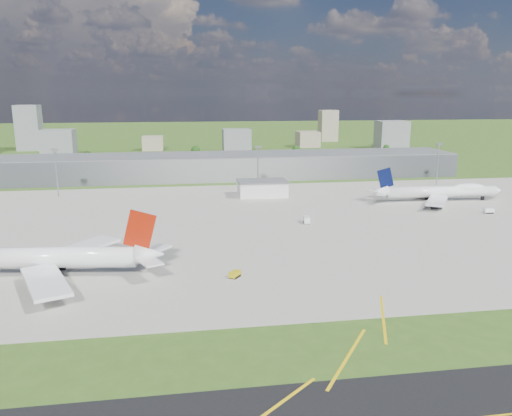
{
  "coord_description": "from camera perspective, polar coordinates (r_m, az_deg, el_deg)",
  "views": [
    {
      "loc": [
        -33.89,
        -164.14,
        54.67
      ],
      "look_at": [
        -3.79,
        32.49,
        9.0
      ],
      "focal_mm": 35.0,
      "sensor_mm": 36.0,
      "label": 1
    }
  ],
  "objects": [
    {
      "name": "ground",
      "position": [
        320.66,
        -2.51,
        3.1
      ],
      "size": [
        1400.0,
        1400.0,
        0.0
      ],
      "primitive_type": "plane",
      "color": "#34551A",
      "rests_on": "ground"
    },
    {
      "name": "apron",
      "position": [
        215.84,
        3.32,
        -1.75
      ],
      "size": [
        360.0,
        190.0,
        0.08
      ],
      "primitive_type": "cube",
      "color": "#9B998D",
      "rests_on": "ground"
    },
    {
      "name": "terminal",
      "position": [
        334.23,
        -2.81,
        4.8
      ],
      "size": [
        300.0,
        42.0,
        15.0
      ],
      "primitive_type": "cube",
      "color": "slate",
      "rests_on": "ground"
    },
    {
      "name": "ops_building",
      "position": [
        272.52,
        0.72,
        2.21
      ],
      "size": [
        26.0,
        16.0,
        8.0
      ],
      "primitive_type": "cube",
      "color": "silver",
      "rests_on": "ground"
    },
    {
      "name": "mast_west",
      "position": [
        289.24,
        -21.91,
        4.66
      ],
      "size": [
        3.5,
        2.0,
        25.9
      ],
      "color": "gray",
      "rests_on": "ground"
    },
    {
      "name": "mast_center",
      "position": [
        284.98,
        0.23,
        5.48
      ],
      "size": [
        3.5,
        2.0,
        25.9
      ],
      "color": "gray",
      "rests_on": "ground"
    },
    {
      "name": "mast_east",
      "position": [
        320.89,
        20.12,
        5.53
      ],
      "size": [
        3.5,
        2.0,
        25.9
      ],
      "color": "gray",
      "rests_on": "ground"
    },
    {
      "name": "airliner_red_twin",
      "position": [
        166.3,
        -23.06,
        -5.32
      ],
      "size": [
        75.81,
        58.64,
        20.81
      ],
      "rotation": [
        0.0,
        0.0,
        3.01
      ],
      "color": "white",
      "rests_on": "ground"
    },
    {
      "name": "airliner_blue_quad",
      "position": [
        276.13,
        20.36,
        1.76
      ],
      "size": [
        69.51,
        54.43,
        18.15
      ],
      "rotation": [
        0.0,
        0.0,
        -0.06
      ],
      "color": "white",
      "rests_on": "ground"
    },
    {
      "name": "tug_yellow",
      "position": [
        153.11,
        -2.43,
        -7.61
      ],
      "size": [
        4.12,
        4.39,
        1.89
      ],
      "rotation": [
        0.0,
        0.0,
        0.9
      ],
      "color": "#C3AA0B",
      "rests_on": "ground"
    },
    {
      "name": "van_white_near",
      "position": [
        216.49,
        5.81,
        -1.37
      ],
      "size": [
        3.35,
        6.01,
        2.85
      ],
      "rotation": [
        0.0,
        0.0,
        1.42
      ],
      "color": "silver",
      "rests_on": "ground"
    },
    {
      "name": "van_white_far",
      "position": [
        256.79,
        25.06,
        -0.33
      ],
      "size": [
        4.59,
        2.38,
        2.35
      ],
      "rotation": [
        0.0,
        0.0,
        -0.05
      ],
      "color": "white",
      "rests_on": "ground"
    },
    {
      "name": "bldg_w",
      "position": [
        478.03,
        -21.66,
        6.91
      ],
      "size": [
        28.0,
        22.0,
        24.0
      ],
      "primitive_type": "cube",
      "color": "slate",
      "rests_on": "ground"
    },
    {
      "name": "bldg_cw",
      "position": [
        507.06,
        -11.71,
        7.27
      ],
      "size": [
        20.0,
        18.0,
        14.0
      ],
      "primitive_type": "cube",
      "color": "gray",
      "rests_on": "ground"
    },
    {
      "name": "bldg_c",
      "position": [
        479.19,
        -2.23,
        7.69
      ],
      "size": [
        26.0,
        20.0,
        22.0
      ],
      "primitive_type": "cube",
      "color": "slate",
      "rests_on": "ground"
    },
    {
      "name": "bldg_ce",
      "position": [
        533.34,
        5.93,
        7.84
      ],
      "size": [
        22.0,
        24.0,
        16.0
      ],
      "primitive_type": "cube",
      "color": "gray",
      "rests_on": "ground"
    },
    {
      "name": "bldg_e",
      "position": [
        530.85,
        15.24,
        8.09
      ],
      "size": [
        30.0,
        22.0,
        28.0
      ],
      "primitive_type": "cube",
      "color": "slate",
      "rests_on": "ground"
    },
    {
      "name": "bldg_tall_w",
      "position": [
        545.11,
        -24.51,
        8.35
      ],
      "size": [
        22.0,
        20.0,
        44.0
      ],
      "primitive_type": "cube",
      "color": "slate",
      "rests_on": "ground"
    },
    {
      "name": "bldg_tall_e",
      "position": [
        601.02,
        8.24,
        9.3
      ],
      "size": [
        20.0,
        18.0,
        36.0
      ],
      "primitive_type": "cube",
      "color": "gray",
      "rests_on": "ground"
    },
    {
      "name": "tree_w",
      "position": [
        438.68,
        -18.73,
        5.73
      ],
      "size": [
        6.75,
        6.75,
        8.25
      ],
      "color": "#382314",
      "rests_on": "ground"
    },
    {
      "name": "tree_c",
      "position": [
        447.04,
        -6.92,
        6.57
      ],
      "size": [
        8.1,
        8.1,
        9.9
      ],
      "color": "#382314",
      "rests_on": "ground"
    },
    {
      "name": "tree_e",
      "position": [
        453.93,
        4.61,
        6.67
      ],
      "size": [
        7.65,
        7.65,
        9.35
      ],
      "color": "#382314",
      "rests_on": "ground"
    },
    {
      "name": "tree_far_e",
      "position": [
        491.77,
        14.67,
        6.66
      ],
      "size": [
        6.3,
        6.3,
        7.7
      ],
      "color": "#382314",
      "rests_on": "ground"
    }
  ]
}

